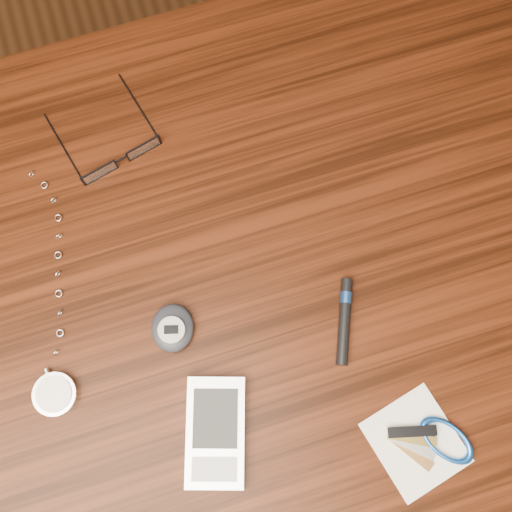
{
  "coord_description": "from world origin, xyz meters",
  "views": [
    {
      "loc": [
        -0.01,
        -0.16,
        1.47
      ],
      "look_at": [
        0.04,
        0.01,
        0.76
      ],
      "focal_mm": 45.0,
      "sensor_mm": 36.0,
      "label": 1
    }
  ],
  "objects_px": {
    "eyeglasses": "(119,156)",
    "notepad_keys": "(431,441)",
    "pedometer": "(173,328)",
    "desk": "(227,292)",
    "pda_phone": "(215,432)",
    "pocket_watch": "(55,387)"
  },
  "relations": [
    {
      "from": "eyeglasses",
      "to": "pocket_watch",
      "type": "relative_size",
      "value": 0.45
    },
    {
      "from": "pda_phone",
      "to": "pedometer",
      "type": "distance_m",
      "value": 0.12
    },
    {
      "from": "eyeglasses",
      "to": "pedometer",
      "type": "relative_size",
      "value": 1.99
    },
    {
      "from": "eyeglasses",
      "to": "notepad_keys",
      "type": "bearing_deg",
      "value": -60.36
    },
    {
      "from": "pda_phone",
      "to": "notepad_keys",
      "type": "bearing_deg",
      "value": -19.92
    },
    {
      "from": "pda_phone",
      "to": "pedometer",
      "type": "relative_size",
      "value": 1.98
    },
    {
      "from": "desk",
      "to": "eyeglasses",
      "type": "distance_m",
      "value": 0.22
    },
    {
      "from": "pda_phone",
      "to": "pedometer",
      "type": "xyz_separation_m",
      "value": [
        -0.01,
        0.12,
        0.0
      ]
    },
    {
      "from": "pedometer",
      "to": "notepad_keys",
      "type": "height_order",
      "value": "pedometer"
    },
    {
      "from": "desk",
      "to": "eyeglasses",
      "type": "relative_size",
      "value": 7.71
    },
    {
      "from": "desk",
      "to": "pda_phone",
      "type": "distance_m",
      "value": 0.21
    },
    {
      "from": "pocket_watch",
      "to": "desk",
      "type": "bearing_deg",
      "value": 17.25
    },
    {
      "from": "pocket_watch",
      "to": "notepad_keys",
      "type": "bearing_deg",
      "value": -25.46
    },
    {
      "from": "pocket_watch",
      "to": "pedometer",
      "type": "relative_size",
      "value": 4.38
    },
    {
      "from": "eyeglasses",
      "to": "notepad_keys",
      "type": "height_order",
      "value": "eyeglasses"
    },
    {
      "from": "pocket_watch",
      "to": "pda_phone",
      "type": "distance_m",
      "value": 0.18
    },
    {
      "from": "pocket_watch",
      "to": "pda_phone",
      "type": "bearing_deg",
      "value": -32.51
    },
    {
      "from": "pocket_watch",
      "to": "pedometer",
      "type": "xyz_separation_m",
      "value": [
        0.14,
        0.02,
        0.0
      ]
    },
    {
      "from": "desk",
      "to": "notepad_keys",
      "type": "xyz_separation_m",
      "value": [
        0.16,
        -0.24,
        0.11
      ]
    },
    {
      "from": "pedometer",
      "to": "desk",
      "type": "bearing_deg",
      "value": 30.93
    },
    {
      "from": "desk",
      "to": "pda_phone",
      "type": "height_order",
      "value": "pda_phone"
    },
    {
      "from": "pedometer",
      "to": "notepad_keys",
      "type": "xyz_separation_m",
      "value": [
        0.23,
        -0.2,
        -0.01
      ]
    }
  ]
}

